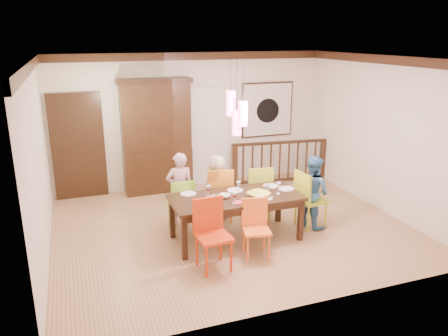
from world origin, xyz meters
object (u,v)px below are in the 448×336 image
object	(u,v)px
chair_far_left	(181,200)
person_far_left	(180,189)
chair_end_right	(312,195)
dining_table	(236,201)
balustrade	(280,161)
person_far_mid	(217,187)
china_hutch	(157,136)
person_end_right	(313,191)

from	to	relation	value
chair_far_left	person_far_left	xyz separation A→B (m)	(0.04, 0.17, 0.14)
chair_end_right	dining_table	bearing A→B (deg)	84.49
balustrade	person_far_mid	bearing A→B (deg)	-136.91
chair_far_left	china_hutch	bearing A→B (deg)	-92.50
chair_far_left	chair_end_right	bearing A→B (deg)	160.45
dining_table	person_far_left	xyz separation A→B (m)	(-0.72, 0.87, -0.01)
person_far_left	person_far_mid	size ratio (longest dim) A/B	1.10
dining_table	chair_far_left	size ratio (longest dim) A/B	2.32
chair_far_left	person_end_right	distance (m)	2.31
china_hutch	person_far_mid	distance (m)	2.07
chair_far_left	balustrade	distance (m)	3.23
china_hutch	person_end_right	xyz separation A→B (m)	(2.19, -2.70, -0.57)
balustrade	dining_table	bearing A→B (deg)	-123.29
chair_end_right	person_end_right	distance (m)	0.08
chair_far_left	person_end_right	world-z (taller)	person_end_right
person_end_right	china_hutch	bearing A→B (deg)	24.19
dining_table	chair_end_right	world-z (taller)	chair_end_right
chair_far_left	person_far_mid	bearing A→B (deg)	-166.57
dining_table	chair_far_left	xyz separation A→B (m)	(-0.75, 0.70, -0.14)
person_far_left	chair_end_right	bearing A→B (deg)	161.18
person_far_left	person_far_mid	world-z (taller)	person_far_left
dining_table	chair_end_right	bearing A→B (deg)	0.50
person_end_right	balustrade	bearing A→B (deg)	-27.82
balustrade	person_far_mid	xyz separation A→B (m)	(-2.01, -1.50, 0.10)
chair_end_right	balustrade	distance (m)	2.46
person_far_mid	person_end_right	distance (m)	1.70
dining_table	china_hutch	distance (m)	2.90
dining_table	person_far_mid	xyz separation A→B (m)	(-0.02, 0.90, -0.07)
dining_table	chair_far_left	distance (m)	1.04
china_hutch	person_far_mid	bearing A→B (deg)	-68.74
balustrade	person_end_right	xyz separation A→B (m)	(-0.54, -2.35, 0.14)
chair_end_right	person_far_mid	size ratio (longest dim) A/B	0.84
chair_end_right	balustrade	size ratio (longest dim) A/B	0.45
person_far_mid	person_end_right	size ratio (longest dim) A/B	0.94
dining_table	person_far_left	size ratio (longest dim) A/B	1.60
chair_far_left	china_hutch	distance (m)	2.16
balustrade	chair_far_left	bearing A→B (deg)	-141.81
chair_far_left	person_far_mid	distance (m)	0.77
balustrade	person_far_mid	world-z (taller)	person_far_mid
chair_end_right	person_far_left	world-z (taller)	person_far_left
china_hutch	person_far_left	xyz separation A→B (m)	(0.02, -1.88, -0.55)
chair_end_right	person_end_right	world-z (taller)	person_end_right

